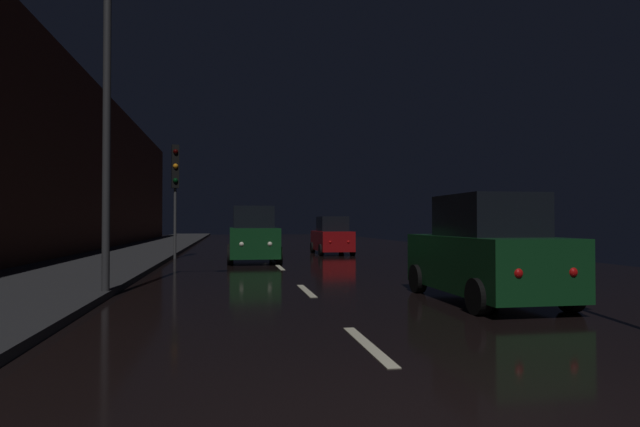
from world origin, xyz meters
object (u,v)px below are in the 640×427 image
object	(u,v)px
streetlamp_overhead	(128,44)
car_parked_right_far	(332,237)
traffic_light_far_left	(175,176)
car_parked_right_near	(485,253)
car_approaching_headlights	(253,236)

from	to	relation	value
streetlamp_overhead	car_parked_right_far	world-z (taller)	streetlamp_overhead
streetlamp_overhead	traffic_light_far_left	bearing A→B (deg)	91.01
car_parked_right_near	car_parked_right_far	xyz separation A→B (m)	(-0.00, 15.91, -0.12)
traffic_light_far_left	car_parked_right_near	world-z (taller)	traffic_light_far_left
car_parked_right_near	car_parked_right_far	distance (m)	15.91
car_approaching_headlights	car_parked_right_near	world-z (taller)	car_approaching_headlights
car_parked_right_far	traffic_light_far_left	bearing A→B (deg)	105.25
traffic_light_far_left	car_approaching_headlights	bearing A→B (deg)	44.93
car_approaching_headlights	car_parked_right_far	world-z (taller)	car_approaching_headlights
car_approaching_headlights	car_parked_right_near	xyz separation A→B (m)	(4.13, -11.55, -0.05)
car_approaching_headlights	car_parked_right_near	size ratio (longest dim) A/B	1.05
streetlamp_overhead	car_approaching_headlights	xyz separation A→B (m)	(3.09, 9.76, -4.35)
car_parked_right_near	streetlamp_overhead	bearing A→B (deg)	76.09
car_approaching_headlights	car_parked_right_far	xyz separation A→B (m)	(4.13, 4.36, -0.16)
car_parked_right_near	car_parked_right_far	size ratio (longest dim) A/B	1.14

